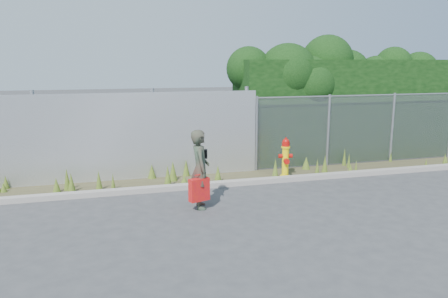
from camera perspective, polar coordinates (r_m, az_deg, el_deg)
name	(u,v)px	position (r m, az deg, el deg)	size (l,w,h in m)	color
ground	(256,209)	(8.99, 4.25, -7.89)	(80.00, 80.00, 0.00)	#393A3C
curb	(232,183)	(10.60, 0.99, -4.48)	(16.00, 0.22, 0.12)	gray
weed_strip	(187,176)	(10.95, -4.86, -3.60)	(16.00, 1.25, 0.54)	#403B24
corrugated_fence	(91,139)	(11.15, -17.03, 1.31)	(8.50, 0.21, 2.30)	#AFB0B6
chainlink_fence	(361,129)	(13.23, 17.44, 2.51)	(6.50, 0.07, 2.05)	gray
hedge	(343,94)	(13.98, 15.27, 6.90)	(7.62, 1.94, 3.74)	black
fire_hydrant	(285,158)	(11.30, 8.04, -1.22)	(0.35, 0.32, 1.05)	yellow
woman	(200,169)	(8.88, -3.15, -2.65)	(0.59, 0.39, 1.62)	#0E5E41
red_tote_bag	(199,190)	(8.79, -3.26, -5.31)	(0.42, 0.15, 0.55)	red
black_shoulder_bag	(201,154)	(9.04, -2.99, -0.64)	(0.25, 0.10, 0.19)	black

